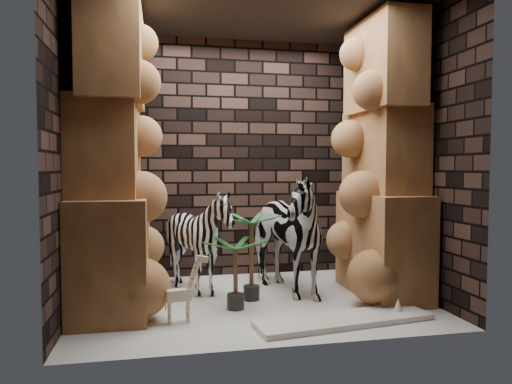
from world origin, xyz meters
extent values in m
plane|color=beige|center=(0.00, 0.00, 0.00)|extent=(3.50, 3.50, 0.00)
plane|color=#2A2522|center=(0.00, 0.00, 3.00)|extent=(3.50, 3.50, 0.00)
plane|color=black|center=(0.00, 1.25, 1.50)|extent=(3.50, 0.00, 3.50)
plane|color=black|center=(0.00, -1.25, 1.50)|extent=(3.50, 0.00, 3.50)
plane|color=black|center=(-1.75, 0.00, 1.50)|extent=(0.00, 3.00, 3.00)
plane|color=black|center=(1.75, 0.00, 1.50)|extent=(0.00, 3.00, 3.00)
imported|color=white|center=(0.33, 0.27, 0.76)|extent=(1.05, 1.44, 1.52)
imported|color=white|center=(-0.53, 0.41, 0.52)|extent=(1.21, 1.36, 1.04)
cube|color=white|center=(0.66, -0.81, 0.03)|extent=(1.66, 0.62, 0.05)
camera|label=1|loc=(-0.93, -4.67, 1.38)|focal=32.82mm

